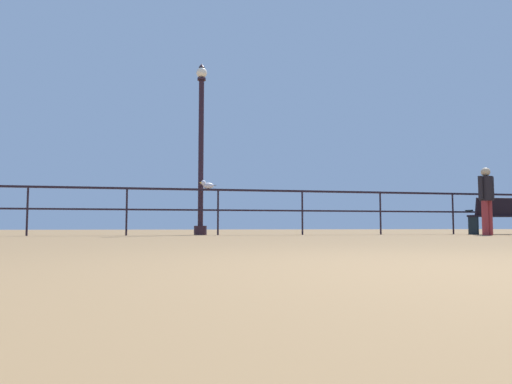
# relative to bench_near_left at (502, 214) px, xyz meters

# --- Properties ---
(ground_plane) EXTENTS (60.00, 60.00, 0.00)m
(ground_plane) POSITION_rel_bench_near_left_xyz_m (-7.21, -8.61, -0.53)
(ground_plane) COLOR olive
(pier_railing) EXTENTS (25.05, 0.05, 1.09)m
(pier_railing) POSITION_rel_bench_near_left_xyz_m (-7.21, 0.66, 0.28)
(pier_railing) COLOR black
(pier_railing) RESTS_ON ground_plane
(bench_near_left) EXTENTS (1.64, 0.65, 0.92)m
(bench_near_left) POSITION_rel_bench_near_left_xyz_m (0.00, 0.00, 0.00)
(bench_near_left) COLOR black
(bench_near_left) RESTS_ON ground_plane
(lamppost_center) EXTENTS (0.31, 0.31, 4.20)m
(lamppost_center) POSITION_rel_bench_near_left_xyz_m (-7.60, 0.94, 1.53)
(lamppost_center) COLOR black
(lamppost_center) RESTS_ON ground_plane
(person_at_railing) EXTENTS (0.49, 0.30, 1.58)m
(person_at_railing) POSITION_rel_bench_near_left_xyz_m (-1.10, -0.82, 0.38)
(person_at_railing) COLOR #9E2D30
(person_at_railing) RESTS_ON ground_plane
(seagull_on_rail) EXTENTS (0.41, 0.18, 0.19)m
(seagull_on_rail) POSITION_rel_bench_near_left_xyz_m (-7.47, 0.66, 0.65)
(seagull_on_rail) COLOR silver
(seagull_on_rail) RESTS_ON pier_railing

